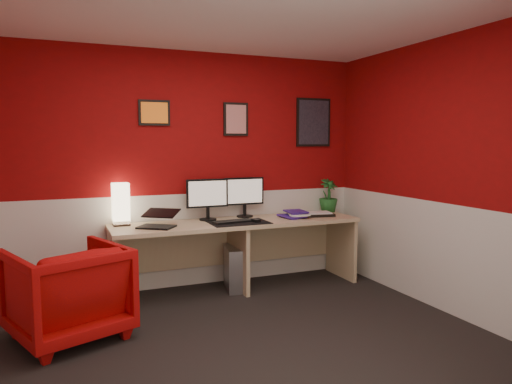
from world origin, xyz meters
The scene contains 25 objects.
ground centered at (0.00, 0.00, 0.00)m, with size 4.00×3.50×0.01m, color black.
ceiling centered at (0.00, 0.00, 2.50)m, with size 4.00×3.50×0.01m, color white.
wall_back centered at (0.00, 1.75, 1.25)m, with size 4.00×0.01×2.50m, color maroon.
wall_front centered at (0.00, -1.75, 1.25)m, with size 4.00×0.01×2.50m, color maroon.
wall_right centered at (2.00, 0.00, 1.25)m, with size 0.01×3.50×2.50m, color maroon.
wainscot_back centered at (0.00, 1.75, 0.50)m, with size 4.00×0.01×1.00m, color silver.
wainscot_right centered at (2.00, 0.00, 0.50)m, with size 0.01×3.50×1.00m, color silver.
desk centered at (0.48, 1.41, 0.36)m, with size 2.60×0.65×0.73m, color tan.
shoji_lamp centered at (-0.68, 1.61, 0.93)m, with size 0.16×0.16×0.40m, color #FFE5B2.
laptop centered at (-0.39, 1.33, 0.84)m, with size 0.33×0.23×0.22m, color black.
monitor_left centered at (0.21, 1.58, 1.02)m, with size 0.45×0.06×0.58m, color black.
monitor_right centered at (0.64, 1.64, 1.02)m, with size 0.45×0.06×0.58m, color black.
desk_mat centered at (0.45, 1.30, 0.73)m, with size 0.60×0.38×0.01m, color black.
keyboard centered at (0.40, 1.32, 0.74)m, with size 0.42×0.14×0.02m, color black.
mouse centered at (0.62, 1.26, 0.75)m, with size 0.06×0.10×0.03m, color black.
book_bottom centered at (0.99, 1.38, 0.74)m, with size 0.22×0.30×0.03m, color #381D86.
book_middle centered at (1.07, 1.41, 0.77)m, with size 0.22×0.31×0.02m, color silver.
book_top centered at (1.04, 1.39, 0.79)m, with size 0.20×0.27×0.03m, color #381D86.
zen_tray centered at (1.42, 1.40, 0.74)m, with size 0.35×0.25×0.03m, color black.
potted_plant centered at (1.69, 1.62, 0.92)m, with size 0.22×0.22×0.39m, color #19591E.
pc_tower centered at (0.46, 1.43, 0.23)m, with size 0.20×0.45×0.45m, color #99999E.
armchair centered at (-1.21, 0.73, 0.37)m, with size 0.80×0.82×0.75m, color #C10B0A.
art_left centered at (-0.31, 1.74, 1.85)m, with size 0.32×0.02×0.26m, color orange.
art_center centered at (0.58, 1.74, 1.80)m, with size 0.28×0.02×0.36m, color red.
art_right centered at (1.55, 1.74, 1.78)m, with size 0.44×0.02×0.56m, color black.
Camera 1 is at (-1.23, -3.21, 1.55)m, focal length 33.45 mm.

